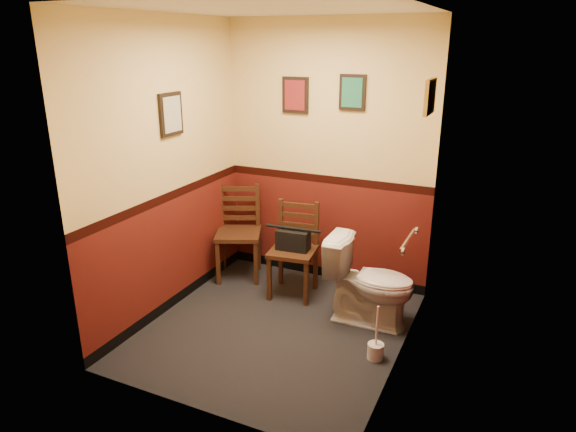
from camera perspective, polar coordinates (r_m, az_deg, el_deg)
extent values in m
cube|color=black|center=(4.76, -1.30, -12.36)|extent=(2.20, 2.40, 0.00)
cube|color=silver|center=(4.07, -1.60, 22.12)|extent=(2.20, 2.40, 0.00)
cube|color=#571711|center=(5.29, 4.36, 6.63)|extent=(2.20, 0.00, 2.70)
cube|color=#571711|center=(3.24, -10.85, -1.70)|extent=(2.20, 0.00, 2.70)
cube|color=#571711|center=(4.80, -13.35, 4.88)|extent=(0.00, 2.40, 2.70)
cube|color=#571711|center=(3.88, 13.31, 1.58)|extent=(0.00, 2.40, 2.70)
cylinder|color=silver|center=(4.25, 13.16, -2.60)|extent=(0.03, 0.50, 0.03)
cylinder|color=silver|center=(4.02, 12.67, -3.84)|extent=(0.02, 0.06, 0.06)
cylinder|color=silver|center=(4.48, 14.09, -1.56)|extent=(0.02, 0.06, 0.06)
cube|color=black|center=(5.31, 0.83, 13.28)|extent=(0.28, 0.03, 0.36)
cube|color=maroon|center=(5.30, 0.75, 13.27)|extent=(0.22, 0.01, 0.30)
cube|color=black|center=(5.09, 7.18, 13.46)|extent=(0.26, 0.03, 0.34)
cube|color=#216B4B|center=(5.08, 7.11, 13.45)|extent=(0.20, 0.01, 0.28)
cube|color=black|center=(4.77, -12.89, 10.97)|extent=(0.03, 0.30, 0.38)
cube|color=#B2AF8C|center=(4.76, -12.72, 10.96)|extent=(0.01, 0.24, 0.31)
cube|color=olive|center=(4.33, 15.51, 12.66)|extent=(0.03, 0.34, 0.28)
cube|color=#B2AF8C|center=(4.33, 15.28, 12.68)|extent=(0.01, 0.28, 0.22)
imported|color=white|center=(4.73, 9.13, -7.32)|extent=(0.82, 0.47, 0.80)
cylinder|color=silver|center=(4.39, 9.69, -14.58)|extent=(0.13, 0.13, 0.13)
cylinder|color=silver|center=(4.28, 9.86, -12.09)|extent=(0.02, 0.02, 0.38)
cube|color=#452514|center=(5.55, -5.54, -1.98)|extent=(0.62, 0.62, 0.04)
cube|color=#452514|center=(5.49, -7.77, -5.15)|extent=(0.06, 0.06, 0.50)
cube|color=#452514|center=(5.85, -7.21, -3.55)|extent=(0.06, 0.06, 0.50)
cube|color=#452514|center=(5.44, -3.58, -5.21)|extent=(0.06, 0.06, 0.50)
cube|color=#452514|center=(5.81, -3.29, -3.59)|extent=(0.06, 0.06, 0.50)
cube|color=#452514|center=(5.69, -7.41, 1.14)|extent=(0.06, 0.05, 0.50)
cube|color=#452514|center=(5.64, -3.38, 1.13)|extent=(0.06, 0.05, 0.50)
cube|color=#452514|center=(5.70, -5.36, -0.20)|extent=(0.36, 0.18, 0.05)
cube|color=#452514|center=(5.67, -5.39, 0.86)|extent=(0.36, 0.18, 0.05)
cube|color=#452514|center=(5.64, -5.43, 1.94)|extent=(0.36, 0.18, 0.05)
cube|color=#452514|center=(5.60, -5.46, 3.03)|extent=(0.36, 0.18, 0.05)
cube|color=#452514|center=(5.14, 0.57, -3.94)|extent=(0.50, 0.50, 0.04)
cube|color=#452514|center=(5.13, -2.09, -6.92)|extent=(0.05, 0.05, 0.47)
cube|color=#452514|center=(5.46, -0.80, -5.27)|extent=(0.05, 0.05, 0.47)
cube|color=#452514|center=(5.03, 2.03, -7.47)|extent=(0.05, 0.05, 0.47)
cube|color=#452514|center=(5.36, 3.09, -5.74)|extent=(0.05, 0.05, 0.47)
cube|color=#452514|center=(5.28, -0.80, -0.55)|extent=(0.05, 0.04, 0.47)
cube|color=#452514|center=(5.19, 3.19, -0.95)|extent=(0.05, 0.04, 0.47)
cube|color=#452514|center=(5.28, 1.17, -2.10)|extent=(0.36, 0.08, 0.05)
cube|color=#452514|center=(5.24, 1.17, -1.02)|extent=(0.36, 0.08, 0.05)
cube|color=#452514|center=(5.21, 1.18, 0.07)|extent=(0.36, 0.08, 0.05)
cube|color=#452514|center=(5.17, 1.19, 1.17)|extent=(0.36, 0.08, 0.05)
cube|color=black|center=(5.10, 0.57, -2.67)|extent=(0.34, 0.19, 0.20)
cylinder|color=black|center=(5.05, 0.57, -1.39)|extent=(0.28, 0.05, 0.03)
cylinder|color=silver|center=(5.45, 6.61, -7.57)|extent=(0.12, 0.12, 0.11)
cylinder|color=silver|center=(5.41, 7.94, -7.80)|extent=(0.12, 0.12, 0.11)
cylinder|color=silver|center=(5.37, 7.28, -6.69)|extent=(0.12, 0.12, 0.11)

